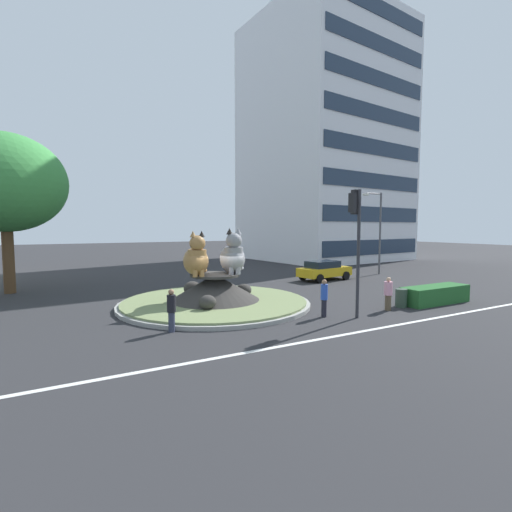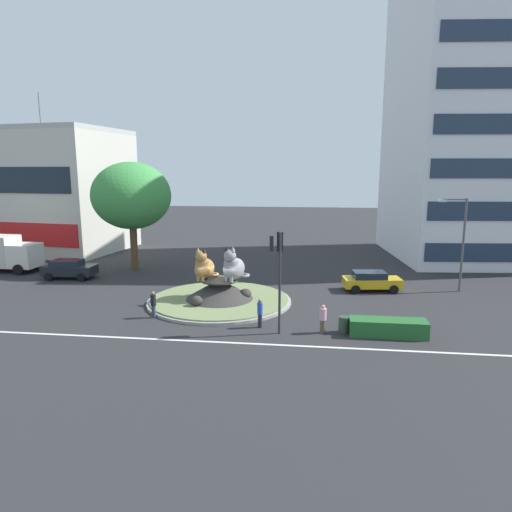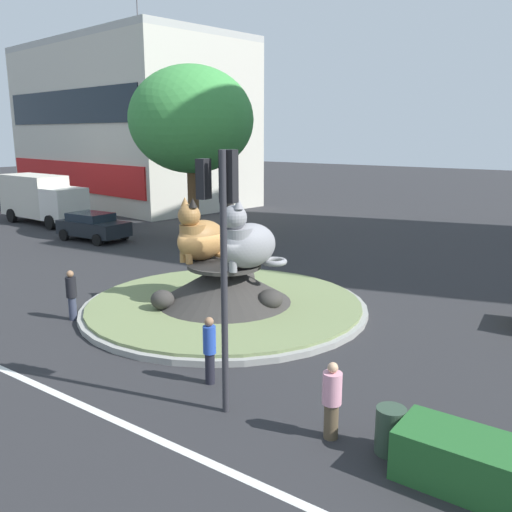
# 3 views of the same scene
# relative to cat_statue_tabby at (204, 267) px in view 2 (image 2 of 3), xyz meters

# --- Properties ---
(ground_plane) EXTENTS (160.00, 160.00, 0.00)m
(ground_plane) POSITION_rel_cat_statue_tabby_xyz_m (1.00, 0.08, -2.38)
(ground_plane) COLOR #28282B
(lane_centreline) EXTENTS (112.00, 0.20, 0.01)m
(lane_centreline) POSITION_rel_cat_statue_tabby_xyz_m (1.00, -6.99, -2.38)
(lane_centreline) COLOR silver
(lane_centreline) RESTS_ON ground
(roundabout_island) EXTENTS (9.58, 9.58, 1.58)m
(roundabout_island) POSITION_rel_cat_statue_tabby_xyz_m (1.00, 0.09, -1.82)
(roundabout_island) COLOR gray
(roundabout_island) RESTS_ON ground
(cat_statue_tabby) EXTENTS (1.67, 2.24, 2.18)m
(cat_statue_tabby) POSITION_rel_cat_statue_tabby_xyz_m (0.00, 0.00, 0.00)
(cat_statue_tabby) COLOR #9E703D
(cat_statue_tabby) RESTS_ON roundabout_island
(cat_statue_grey) EXTENTS (1.99, 2.39, 2.32)m
(cat_statue_grey) POSITION_rel_cat_statue_tabby_xyz_m (1.96, 0.00, 0.05)
(cat_statue_grey) COLOR gray
(cat_statue_grey) RESTS_ON roundabout_island
(traffic_light_mast) EXTENTS (0.71, 0.60, 5.53)m
(traffic_light_mast) POSITION_rel_cat_statue_tabby_xyz_m (5.32, -5.26, 1.65)
(traffic_light_mast) COLOR #2D2D33
(traffic_light_mast) RESTS_ON ground
(shophouse_block) EXTENTS (21.76, 13.81, 16.63)m
(shophouse_block) POSITION_rel_cat_statue_tabby_xyz_m (-24.03, 18.47, 4.11)
(shophouse_block) COLOR beige
(shophouse_block) RESTS_ON ground
(office_tower) EXTENTS (17.65, 17.10, 28.29)m
(office_tower) POSITION_rel_cat_statue_tabby_xyz_m (23.50, 19.58, 11.76)
(office_tower) COLOR silver
(office_tower) RESTS_ON ground
(clipped_hedge_strip) EXTENTS (4.05, 1.20, 0.90)m
(clipped_hedge_strip) POSITION_rel_cat_statue_tabby_xyz_m (11.18, -4.95, -1.93)
(clipped_hedge_strip) COLOR #235B28
(clipped_hedge_strip) RESTS_ON ground
(broadleaf_tree_behind_island) EXTENTS (6.78, 6.78, 9.41)m
(broadleaf_tree_behind_island) POSITION_rel_cat_statue_tabby_xyz_m (-8.50, 9.07, 4.12)
(broadleaf_tree_behind_island) COLOR brown
(broadleaf_tree_behind_island) RESTS_ON ground
(streetlight_arm) EXTENTS (1.96, 0.26, 6.77)m
(streetlight_arm) POSITION_rel_cat_statue_tabby_xyz_m (17.58, 4.97, 1.55)
(streetlight_arm) COLOR #4C4C51
(streetlight_arm) RESTS_ON ground
(pedestrian_black_shirt) EXTENTS (0.33, 0.33, 1.63)m
(pedestrian_black_shirt) POSITION_rel_cat_statue_tabby_xyz_m (-2.25, -3.60, -1.52)
(pedestrian_black_shirt) COLOR #33384C
(pedestrian_black_shirt) RESTS_ON ground
(pedestrian_blue_shirt) EXTENTS (0.31, 0.31, 1.66)m
(pedestrian_blue_shirt) POSITION_rel_cat_statue_tabby_xyz_m (4.26, -4.51, -1.49)
(pedestrian_blue_shirt) COLOR black
(pedestrian_blue_shirt) RESTS_ON ground
(pedestrian_pink_shirt) EXTENTS (0.38, 0.38, 1.58)m
(pedestrian_pink_shirt) POSITION_rel_cat_statue_tabby_xyz_m (7.74, -4.95, -1.56)
(pedestrian_pink_shirt) COLOR brown
(pedestrian_pink_shirt) RESTS_ON ground
(sedan_on_far_lane) EXTENTS (4.15, 2.28, 1.53)m
(sedan_on_far_lane) POSITION_rel_cat_statue_tabby_xyz_m (-12.53, 5.26, -1.57)
(sedan_on_far_lane) COLOR black
(sedan_on_far_lane) RESTS_ON ground
(hatchback_near_shophouse) EXTENTS (4.30, 2.34, 1.44)m
(hatchback_near_shophouse) POSITION_rel_cat_statue_tabby_xyz_m (11.42, 4.34, -1.62)
(hatchback_near_shophouse) COLOR gold
(hatchback_near_shophouse) RESTS_ON ground
(litter_bin) EXTENTS (0.56, 0.56, 0.90)m
(litter_bin) POSITION_rel_cat_statue_tabby_xyz_m (8.87, -4.76, -1.93)
(litter_bin) COLOR #2D4233
(litter_bin) RESTS_ON ground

